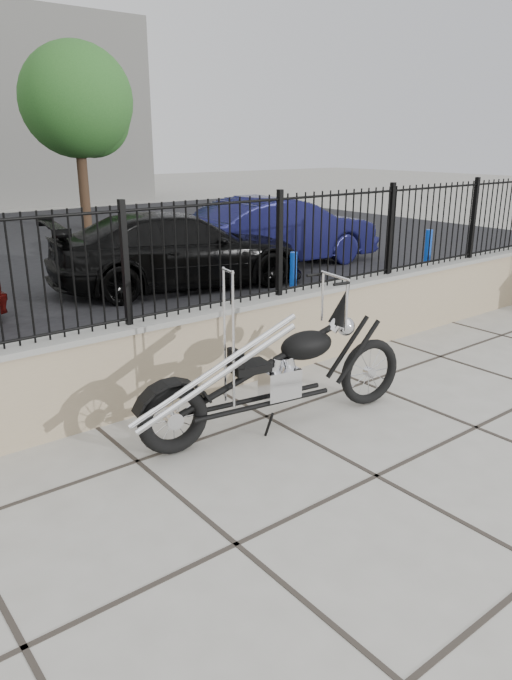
% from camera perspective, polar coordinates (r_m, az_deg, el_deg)
% --- Properties ---
extents(ground_plane, '(90.00, 90.00, 0.00)m').
position_cam_1_polar(ground_plane, '(5.43, 11.28, -12.45)').
color(ground_plane, '#99968E').
rests_on(ground_plane, ground).
extents(retaining_wall, '(14.00, 0.36, 0.96)m').
position_cam_1_polar(retaining_wall, '(6.94, -4.20, -0.83)').
color(retaining_wall, gray).
rests_on(retaining_wall, ground_plane).
extents(iron_fence, '(14.00, 0.08, 1.20)m').
position_cam_1_polar(iron_fence, '(6.67, -4.41, 7.98)').
color(iron_fence, black).
rests_on(iron_fence, retaining_wall).
extents(chopper_motorcycle, '(2.87, 0.94, 1.70)m').
position_cam_1_polar(chopper_motorcycle, '(5.83, 1.82, -0.73)').
color(chopper_motorcycle, black).
rests_on(chopper_motorcycle, ground_plane).
extents(car_black, '(5.29, 2.95, 1.45)m').
position_cam_1_polar(car_black, '(11.97, -7.22, 8.40)').
color(car_black, black).
rests_on(car_black, parking_lot).
extents(car_blue, '(4.82, 1.97, 1.56)m').
position_cam_1_polar(car_blue, '(13.98, 2.20, 10.16)').
color(car_blue, '#0F1039').
rests_on(car_blue, parking_lot).
extents(bollard_b, '(0.15, 0.15, 0.98)m').
position_cam_1_polar(bollard_b, '(10.28, 3.52, 5.56)').
color(bollard_b, '#0C4AB7').
rests_on(bollard_b, ground_plane).
extents(bollard_c, '(0.18, 0.18, 1.11)m').
position_cam_1_polar(bollard_c, '(12.44, 15.80, 7.44)').
color(bollard_c, '#0C61BA').
rests_on(bollard_c, ground_plane).
extents(tree_right, '(3.45, 3.45, 5.83)m').
position_cam_1_polar(tree_right, '(20.83, -16.60, 21.24)').
color(tree_right, '#382619').
rests_on(tree_right, ground_plane).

